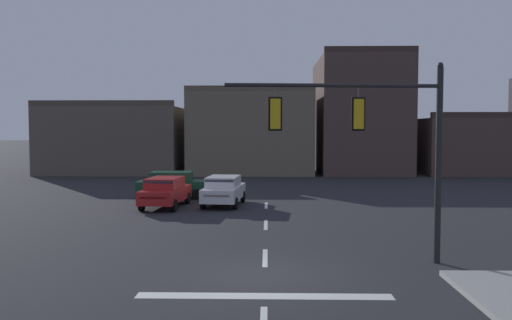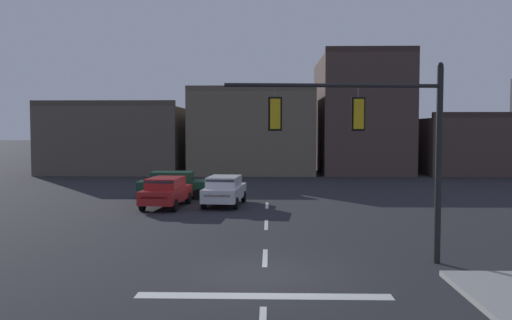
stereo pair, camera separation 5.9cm
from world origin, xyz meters
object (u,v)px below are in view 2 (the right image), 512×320
object	(u,v)px
car_lot_middle	(166,191)
car_lot_farside	(224,190)
signal_mast_near_side	(375,132)
car_lot_nearside	(174,184)

from	to	relation	value
car_lot_middle	car_lot_farside	distance (m)	3.16
signal_mast_near_side	car_lot_middle	size ratio (longest dim) A/B	1.46
signal_mast_near_side	car_lot_farside	world-z (taller)	signal_mast_near_side
car_lot_middle	car_lot_farside	xyz separation A→B (m)	(3.05, 0.82, 0.00)
signal_mast_near_side	car_lot_middle	distance (m)	15.09
signal_mast_near_side	car_lot_middle	bearing A→B (deg)	126.39
car_lot_nearside	signal_mast_near_side	bearing A→B (deg)	-60.25
car_lot_middle	car_lot_farside	bearing A→B (deg)	15.07
car_lot_nearside	car_lot_middle	xyz separation A→B (m)	(0.26, -3.89, 0.00)
car_lot_farside	signal_mast_near_side	bearing A→B (deg)	-65.83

